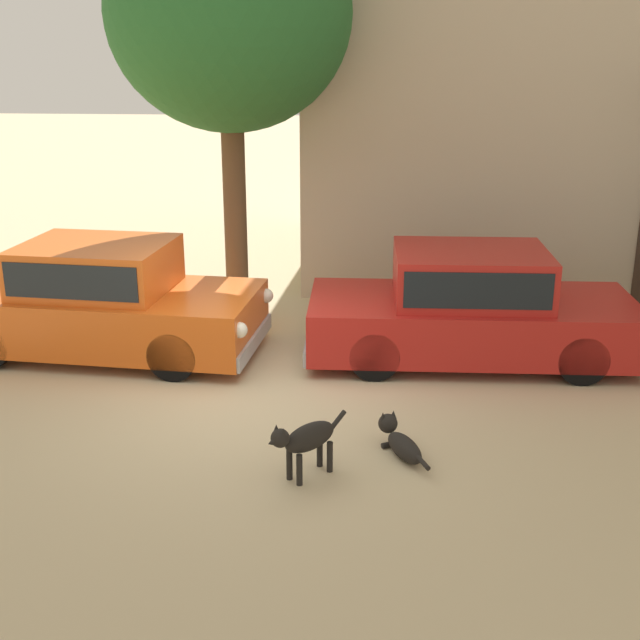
# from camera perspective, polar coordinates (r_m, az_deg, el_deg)

# --- Properties ---
(ground_plane) EXTENTS (80.00, 80.00, 0.00)m
(ground_plane) POSITION_cam_1_polar(r_m,az_deg,el_deg) (9.85, -4.76, -5.22)
(ground_plane) COLOR tan
(parked_sedan_nearest) EXTENTS (4.37, 2.13, 1.50)m
(parked_sedan_nearest) POSITION_cam_1_polar(r_m,az_deg,el_deg) (11.34, -14.87, 1.39)
(parked_sedan_nearest) COLOR #D15619
(parked_sedan_nearest) RESTS_ON ground_plane
(parked_sedan_second) EXTENTS (4.40, 1.92, 1.47)m
(parked_sedan_second) POSITION_cam_1_polar(r_m,az_deg,el_deg) (10.89, 10.39, 0.96)
(parked_sedan_second) COLOR #AD1E19
(parked_sedan_second) RESTS_ON ground_plane
(stray_dog_spotted) EXTENTS (0.72, 0.76, 0.64)m
(stray_dog_spotted) POSITION_cam_1_polar(r_m,az_deg,el_deg) (7.89, -1.04, -8.25)
(stray_dog_spotted) COLOR black
(stray_dog_spotted) RESTS_ON ground_plane
(stray_dog_tan) EXTENTS (0.54, 0.93, 0.36)m
(stray_dog_tan) POSITION_cam_1_polar(r_m,az_deg,el_deg) (8.47, 5.55, -8.33)
(stray_dog_tan) COLOR black
(stray_dog_tan) RESTS_ON ground_plane
(acacia_tree_left) EXTENTS (3.49, 3.14, 6.03)m
(acacia_tree_left) POSITION_cam_1_polar(r_m,az_deg,el_deg) (12.37, -6.34, 20.26)
(acacia_tree_left) COLOR brown
(acacia_tree_left) RESTS_ON ground_plane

